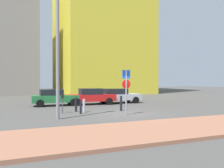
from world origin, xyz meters
TOP-DOWN VIEW (x-y plane):
  - ground_plane at (0.00, 0.00)m, footprint 120.00×120.00m
  - sidewalk_brick at (0.00, -5.55)m, footprint 40.00×4.03m
  - parked_car_green at (-3.45, 7.03)m, footprint 4.17×2.01m
  - parked_car_red at (-0.14, 6.90)m, footprint 4.43×2.25m
  - parked_car_silver at (2.69, 7.19)m, footprint 4.25×2.13m
  - parking_sign_post at (-0.13, -0.48)m, footprint 0.60×0.10m
  - parking_meter at (-3.79, 1.87)m, footprint 0.18×0.14m
  - street_lamp at (-4.52, -0.55)m, footprint 0.70×0.36m
  - traffic_bollard_near at (-2.71, 1.13)m, footprint 0.14×0.14m
  - traffic_bollard_mid at (-2.73, 2.35)m, footprint 0.16×0.16m
  - traffic_bollard_far at (0.43, 1.53)m, footprint 0.16×0.16m
  - traffic_bollard_edge at (-2.30, 1.78)m, footprint 0.17×0.17m
  - building_colorful_midrise at (8.27, 27.81)m, footprint 14.89×16.34m

SIDE VIEW (x-z plane):
  - ground_plane at x=0.00m, z-range 0.00..0.00m
  - sidewalk_brick at x=0.00m, z-range 0.00..0.14m
  - traffic_bollard_near at x=-2.71m, z-range 0.00..0.86m
  - traffic_bollard_edge at x=-2.30m, z-range 0.00..0.93m
  - traffic_bollard_mid at x=-2.73m, z-range 0.00..1.03m
  - traffic_bollard_far at x=0.43m, z-range 0.00..1.09m
  - parked_car_silver at x=2.69m, z-range 0.04..1.46m
  - parked_car_green at x=-3.45m, z-range 0.02..1.48m
  - parked_car_red at x=-0.14m, z-range 0.02..1.51m
  - parking_meter at x=-3.79m, z-range 0.20..1.50m
  - parking_sign_post at x=-0.13m, z-range 0.38..3.30m
  - street_lamp at x=-4.52m, z-range 0.63..7.97m
  - building_colorful_midrise at x=8.27m, z-range 0.00..30.91m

